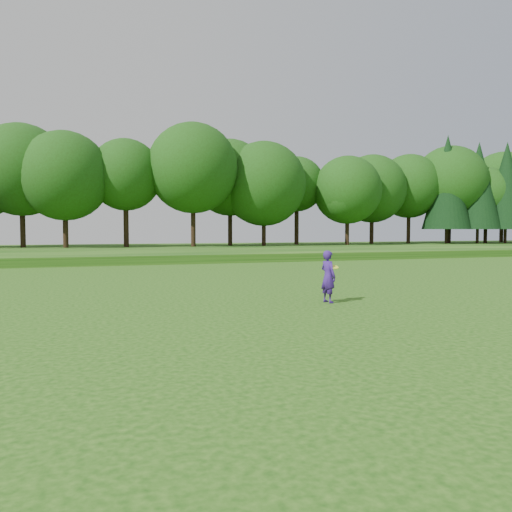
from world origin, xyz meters
name	(u,v)px	position (x,y,z in m)	size (l,w,h in m)	color
ground	(255,307)	(0.00, 0.00, 0.00)	(140.00, 140.00, 0.00)	#15440D
berm	(135,251)	(0.00, 34.00, 0.30)	(130.00, 30.00, 0.60)	#15440D
walking_path	(157,264)	(0.00, 20.00, 0.02)	(130.00, 1.60, 0.04)	gray
treeline	(130,172)	(0.00, 38.00, 8.10)	(104.00, 7.00, 15.00)	#1D430F
woman	(328,277)	(2.46, 0.02, 0.83)	(0.53, 0.68, 1.66)	#3A1B7C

